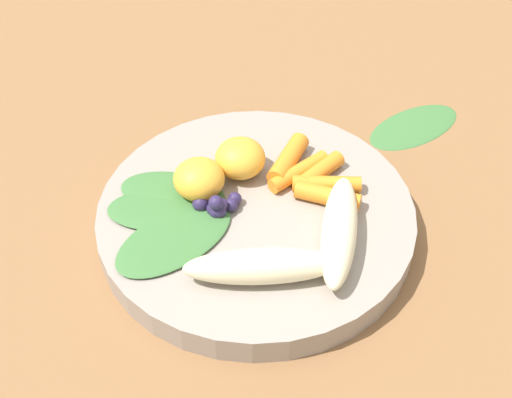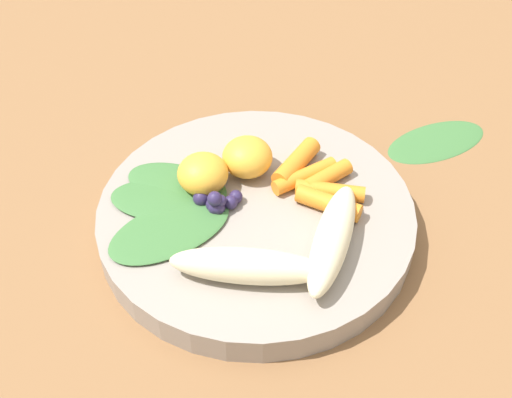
# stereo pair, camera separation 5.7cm
# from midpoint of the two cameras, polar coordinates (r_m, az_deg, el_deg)

# --- Properties ---
(ground_plane) EXTENTS (2.40, 2.40, 0.00)m
(ground_plane) POSITION_cam_midpoint_polar(r_m,az_deg,el_deg) (0.59, -2.73, -2.67)
(ground_plane) COLOR brown
(bowl) EXTENTS (0.28, 0.28, 0.03)m
(bowl) POSITION_cam_midpoint_polar(r_m,az_deg,el_deg) (0.58, -2.78, -1.77)
(bowl) COLOR gray
(bowl) RESTS_ON ground_plane
(banana_peeled_left) EXTENTS (0.13, 0.04, 0.03)m
(banana_peeled_left) POSITION_cam_midpoint_polar(r_m,az_deg,el_deg) (0.54, 4.38, -2.91)
(banana_peeled_left) COLOR beige
(banana_peeled_left) RESTS_ON bowl
(banana_peeled_right) EXTENTS (0.06, 0.13, 0.03)m
(banana_peeled_right) POSITION_cam_midpoint_polar(r_m,az_deg,el_deg) (0.51, -2.65, -6.12)
(banana_peeled_right) COLOR beige
(banana_peeled_right) RESTS_ON bowl
(orange_segment_near) EXTENTS (0.05, 0.05, 0.03)m
(orange_segment_near) POSITION_cam_midpoint_polar(r_m,az_deg,el_deg) (0.58, -7.86, 1.64)
(orange_segment_near) COLOR #F4A833
(orange_segment_near) RESTS_ON bowl
(orange_segment_far) EXTENTS (0.05, 0.05, 0.04)m
(orange_segment_far) POSITION_cam_midpoint_polar(r_m,az_deg,el_deg) (0.60, -4.13, 3.51)
(orange_segment_far) COLOR #F4A833
(orange_segment_far) RESTS_ON bowl
(carrot_front) EXTENTS (0.02, 0.06, 0.02)m
(carrot_front) POSITION_cam_midpoint_polar(r_m,az_deg,el_deg) (0.57, 3.55, 0.12)
(carrot_front) COLOR orange
(carrot_front) RESTS_ON bowl
(carrot_mid_left) EXTENTS (0.03, 0.06, 0.01)m
(carrot_mid_left) POSITION_cam_midpoint_polar(r_m,az_deg,el_deg) (0.58, 3.51, 1.21)
(carrot_mid_left) COLOR orange
(carrot_mid_left) RESTS_ON bowl
(carrot_mid_right) EXTENTS (0.05, 0.04, 0.02)m
(carrot_mid_right) POSITION_cam_midpoint_polar(r_m,az_deg,el_deg) (0.60, 3.12, 2.42)
(carrot_mid_right) COLOR orange
(carrot_mid_right) RESTS_ON bowl
(carrot_rear) EXTENTS (0.06, 0.05, 0.01)m
(carrot_rear) POSITION_cam_midpoint_polar(r_m,az_deg,el_deg) (0.60, 1.10, 2.31)
(carrot_rear) COLOR orange
(carrot_rear) RESTS_ON bowl
(carrot_small) EXTENTS (0.06, 0.03, 0.02)m
(carrot_small) POSITION_cam_midpoint_polar(r_m,az_deg,el_deg) (0.61, 0.20, 3.42)
(carrot_small) COLOR orange
(carrot_small) RESTS_ON bowl
(blueberry_pile) EXTENTS (0.03, 0.04, 0.02)m
(blueberry_pile) POSITION_cam_midpoint_polar(r_m,az_deg,el_deg) (0.57, -6.29, -0.78)
(blueberry_pile) COLOR #2D234C
(blueberry_pile) RESTS_ON bowl
(kale_leaf_left) EXTENTS (0.05, 0.10, 0.01)m
(kale_leaf_left) POSITION_cam_midpoint_polar(r_m,az_deg,el_deg) (0.60, -9.98, 0.76)
(kale_leaf_left) COLOR #3D7038
(kale_leaf_left) RESTS_ON bowl
(kale_leaf_right) EXTENTS (0.07, 0.10, 0.01)m
(kale_leaf_right) POSITION_cam_midpoint_polar(r_m,az_deg,el_deg) (0.58, -11.38, -1.06)
(kale_leaf_right) COLOR #3D7038
(kale_leaf_right) RESTS_ON bowl
(kale_leaf_rear) EXTENTS (0.13, 0.12, 0.01)m
(kale_leaf_rear) POSITION_cam_midpoint_polar(r_m,az_deg,el_deg) (0.55, -10.13, -3.54)
(kale_leaf_rear) COLOR #3D7038
(kale_leaf_rear) RESTS_ON bowl
(kale_leaf_stray) EXTENTS (0.12, 0.12, 0.01)m
(kale_leaf_stray) POSITION_cam_midpoint_polar(r_m,az_deg,el_deg) (0.71, 11.64, 6.32)
(kale_leaf_stray) COLOR #3D7038
(kale_leaf_stray) RESTS_ON ground_plane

